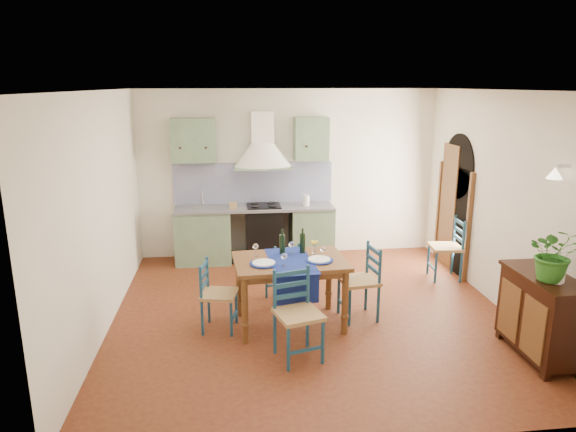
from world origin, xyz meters
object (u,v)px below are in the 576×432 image
object	(u,v)px
chair_near	(297,314)
potted_plant	(555,254)
dining_table	(290,267)
sideboard	(541,313)

from	to	relation	value
chair_near	potted_plant	distance (m)	2.68
chair_near	dining_table	bearing A→B (deg)	88.51
potted_plant	chair_near	bearing A→B (deg)	170.60
potted_plant	sideboard	bearing A→B (deg)	76.86
potted_plant	dining_table	bearing A→B (deg)	154.75
chair_near	sideboard	world-z (taller)	chair_near
dining_table	chair_near	size ratio (longest dim) A/B	1.42
chair_near	sideboard	size ratio (longest dim) A/B	0.93
sideboard	chair_near	bearing A→B (deg)	173.61
dining_table	sideboard	distance (m)	2.78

